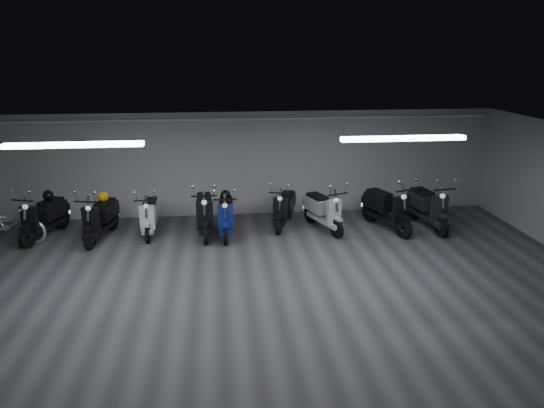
{
  "coord_description": "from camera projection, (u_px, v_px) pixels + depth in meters",
  "views": [
    {
      "loc": [
        -0.47,
        -7.81,
        4.33
      ],
      "look_at": [
        0.67,
        2.5,
        1.05
      ],
      "focal_mm": 32.23,
      "sensor_mm": 36.0,
      "label": 1
    }
  ],
  "objects": [
    {
      "name": "floor",
      "position": [
        250.0,
        303.0,
        8.76
      ],
      "size": [
        14.0,
        10.0,
        0.01
      ],
      "primitive_type": "cube",
      "color": "#3C3B3E",
      "rests_on": "ground"
    },
    {
      "name": "ceiling",
      "position": [
        248.0,
        149.0,
        7.91
      ],
      "size": [
        14.0,
        10.0,
        0.01
      ],
      "primitive_type": "cube",
      "color": "gray",
      "rests_on": "ground"
    },
    {
      "name": "back_wall",
      "position": [
        237.0,
        164.0,
        13.08
      ],
      "size": [
        14.0,
        0.01,
        2.8
      ],
      "primitive_type": "cube",
      "color": "#A0A0A2",
      "rests_on": "ground"
    },
    {
      "name": "fluor_strip_left",
      "position": [
        74.0,
        145.0,
        8.56
      ],
      "size": [
        2.4,
        0.18,
        0.08
      ],
      "primitive_type": "cube",
      "color": "white",
      "rests_on": "ceiling"
    },
    {
      "name": "fluor_strip_right",
      "position": [
        403.0,
        138.0,
        9.19
      ],
      "size": [
        2.4,
        0.18,
        0.08
      ],
      "primitive_type": "cube",
      "color": "white",
      "rests_on": "ceiling"
    },
    {
      "name": "conduit",
      "position": [
        236.0,
        119.0,
        12.63
      ],
      "size": [
        13.6,
        0.05,
        0.05
      ],
      "primitive_type": "cylinder",
      "rotation": [
        0.0,
        1.57,
        0.0
      ],
      "color": "white",
      "rests_on": "back_wall"
    },
    {
      "name": "scooter_0",
      "position": [
        43.0,
        210.0,
        11.56
      ],
      "size": [
        1.21,
        1.98,
        1.4
      ],
      "primitive_type": null,
      "rotation": [
        0.0,
        0.0,
        -0.33
      ],
      "color": "black",
      "rests_on": "floor"
    },
    {
      "name": "scooter_1",
      "position": [
        100.0,
        212.0,
        11.49
      ],
      "size": [
        1.0,
        1.95,
        1.39
      ],
      "primitive_type": null,
      "rotation": [
        0.0,
        0.0,
        -0.21
      ],
      "color": "black",
      "rests_on": "floor"
    },
    {
      "name": "scooter_2",
      "position": [
        149.0,
        209.0,
        11.83
      ],
      "size": [
        0.61,
        1.73,
        1.28
      ],
      "primitive_type": null,
      "rotation": [
        0.0,
        0.0,
        0.02
      ],
      "color": "silver",
      "rests_on": "floor"
    },
    {
      "name": "scooter_3",
      "position": [
        204.0,
        206.0,
        11.8
      ],
      "size": [
        0.72,
        1.96,
        1.44
      ],
      "primitive_type": null,
      "rotation": [
        0.0,
        0.0,
        0.04
      ],
      "color": "black",
      "rests_on": "floor"
    },
    {
      "name": "scooter_4",
      "position": [
        226.0,
        209.0,
        11.75
      ],
      "size": [
        0.68,
        1.83,
        1.35
      ],
      "primitive_type": null,
      "rotation": [
        0.0,
        0.0,
        -0.04
      ],
      "color": "navy",
      "rests_on": "floor"
    },
    {
      "name": "scooter_5",
      "position": [
        284.0,
        202.0,
        12.35
      ],
      "size": [
        1.16,
        1.84,
        1.3
      ],
      "primitive_type": null,
      "rotation": [
        0.0,
        0.0,
        -0.36
      ],
      "color": "black",
      "rests_on": "floor"
    },
    {
      "name": "scooter_6",
      "position": [
        324.0,
        204.0,
        12.1
      ],
      "size": [
        1.21,
        1.91,
        1.35
      ],
      "primitive_type": null,
      "rotation": [
        0.0,
        0.0,
        0.36
      ],
      "color": "silver",
      "rests_on": "floor"
    },
    {
      "name": "scooter_7",
      "position": [
        387.0,
        201.0,
        12.11
      ],
      "size": [
        1.29,
        2.09,
        1.48
      ],
      "primitive_type": null,
      "rotation": [
        0.0,
        0.0,
        0.34
      ],
      "color": "black",
      "rests_on": "floor"
    },
    {
      "name": "scooter_9",
      "position": [
        429.0,
        200.0,
        12.24
      ],
      "size": [
        0.91,
        2.04,
        1.46
      ],
      "primitive_type": null,
      "rotation": [
        0.0,
        0.0,
        0.13
      ],
      "color": "black",
      "rests_on": "floor"
    },
    {
      "name": "bicycle",
      "position": [
        9.0,
        220.0,
        11.33
      ],
      "size": [
        1.79,
        0.89,
        1.1
      ],
      "primitive_type": "imported",
      "rotation": [
        0.0,
        0.0,
        1.39
      ],
      "color": "white",
      "rests_on": "floor"
    },
    {
      "name": "helmet_0",
      "position": [
        103.0,
        196.0,
        11.65
      ],
      "size": [
        0.26,
        0.26,
        0.26
      ],
      "primitive_type": "sphere",
      "color": "orange",
      "rests_on": "scooter_1"
    },
    {
      "name": "helmet_1",
      "position": [
        226.0,
        195.0,
        11.91
      ],
      "size": [
        0.24,
        0.24,
        0.24
      ],
      "primitive_type": "sphere",
      "color": "black",
      "rests_on": "scooter_4"
    },
    {
      "name": "helmet_2",
      "position": [
        48.0,
        195.0,
        11.71
      ],
      "size": [
        0.26,
        0.26,
        0.26
      ],
      "primitive_type": "sphere",
      "color": "black",
      "rests_on": "scooter_0"
    }
  ]
}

